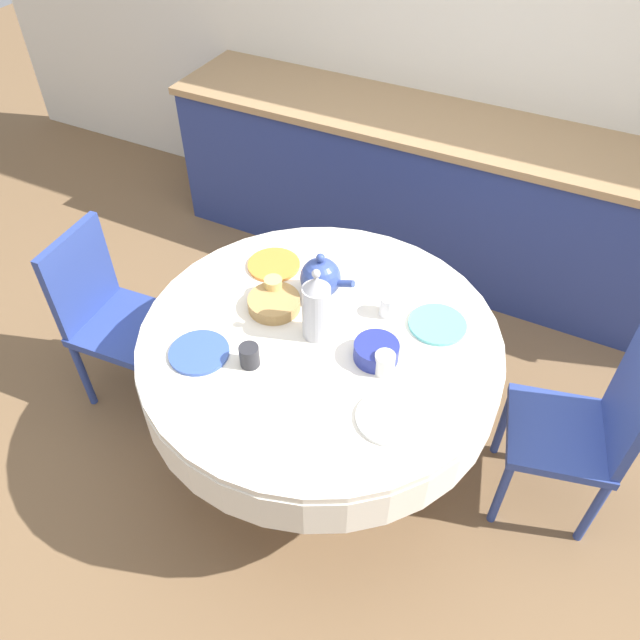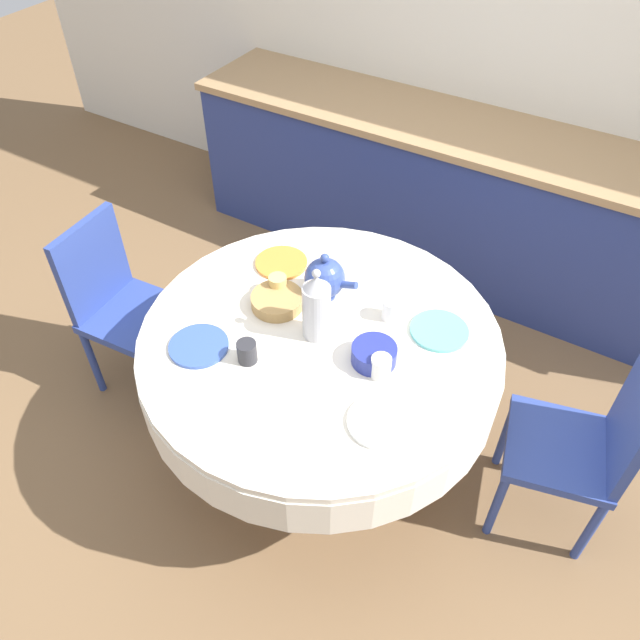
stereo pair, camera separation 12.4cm
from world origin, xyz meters
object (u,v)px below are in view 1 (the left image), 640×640
coffee_carafe (316,308)px  teapot (321,278)px  chair_right (109,311)px  chair_left (585,427)px

coffee_carafe → teapot: size_ratio=1.40×
coffee_carafe → teapot: (-0.08, 0.21, -0.05)m
chair_right → coffee_carafe: 1.10m
chair_left → teapot: teapot is taller
chair_left → teapot: 1.16m
teapot → chair_left: bearing=2.0°
coffee_carafe → teapot: coffee_carafe is taller
chair_right → coffee_carafe: bearing=89.8°
chair_left → coffee_carafe: size_ratio=2.84×
teapot → coffee_carafe: bearing=-68.0°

